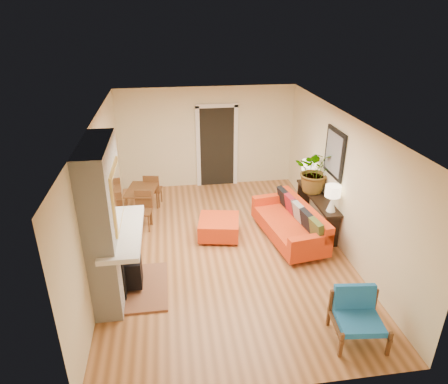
{
  "coord_description": "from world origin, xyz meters",
  "views": [
    {
      "loc": [
        -0.99,
        -6.62,
        4.33
      ],
      "look_at": [
        0.0,
        0.2,
        1.15
      ],
      "focal_mm": 32.0,
      "sensor_mm": 36.0,
      "label": 1
    }
  ],
  "objects": [
    {
      "name": "room_shell",
      "position": [
        0.6,
        2.63,
        1.24
      ],
      "size": [
        6.5,
        6.5,
        6.5
      ],
      "color": "#BE7C49",
      "rests_on": "ground"
    },
    {
      "name": "fireplace",
      "position": [
        -2.0,
        -1.0,
        1.24
      ],
      "size": [
        1.09,
        1.68,
        2.6
      ],
      "color": "white",
      "rests_on": "ground"
    },
    {
      "name": "sofa",
      "position": [
        1.41,
        0.23,
        0.35
      ],
      "size": [
        1.15,
        2.11,
        0.79
      ],
      "color": "silver",
      "rests_on": "ground"
    },
    {
      "name": "ottoman",
      "position": [
        -0.06,
        0.49,
        0.24
      ],
      "size": [
        0.94,
        0.94,
        0.41
      ],
      "color": "silver",
      "rests_on": "ground"
    },
    {
      "name": "blue_chair",
      "position": [
        1.52,
        -2.51,
        0.4
      ],
      "size": [
        0.77,
        0.76,
        0.73
      ],
      "color": "brown",
      "rests_on": "ground"
    },
    {
      "name": "dining_table",
      "position": [
        -1.59,
        1.64,
        0.54
      ],
      "size": [
        0.84,
        1.56,
        0.82
      ],
      "color": "brown",
      "rests_on": "ground"
    },
    {
      "name": "console_table",
      "position": [
        2.07,
        0.63,
        0.58
      ],
      "size": [
        0.34,
        1.85,
        0.72
      ],
      "color": "black",
      "rests_on": "ground"
    },
    {
      "name": "lamp_near",
      "position": [
        2.07,
        -0.06,
        1.06
      ],
      "size": [
        0.3,
        0.3,
        0.54
      ],
      "color": "white",
      "rests_on": "console_table"
    },
    {
      "name": "lamp_far",
      "position": [
        2.07,
        1.33,
        1.06
      ],
      "size": [
        0.3,
        0.3,
        0.54
      ],
      "color": "white",
      "rests_on": "console_table"
    },
    {
      "name": "houseplant",
      "position": [
        2.06,
        0.86,
        1.21
      ],
      "size": [
        1.08,
        1.02,
        0.97
      ],
      "primitive_type": "imported",
      "rotation": [
        0.0,
        0.0,
        -0.37
      ],
      "color": "#1E5919",
      "rests_on": "console_table"
    }
  ]
}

